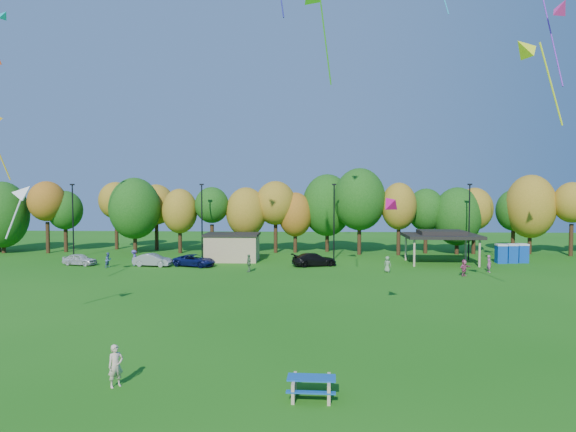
{
  "coord_description": "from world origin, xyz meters",
  "views": [
    {
      "loc": [
        -0.71,
        -21.58,
        8.42
      ],
      "look_at": [
        -1.97,
        6.0,
        6.98
      ],
      "focal_mm": 32.0,
      "sensor_mm": 36.0,
      "label": 1
    }
  ],
  "objects_px": {
    "car_a": "(80,259)",
    "car_d": "(314,260)",
    "porta_potties": "(512,253)",
    "picnic_table": "(311,385)",
    "car_c": "(195,260)",
    "kite_flyer": "(116,366)",
    "car_b": "(153,260)"
  },
  "relations": [
    {
      "from": "porta_potties",
      "to": "car_a",
      "type": "distance_m",
      "value": 48.75
    },
    {
      "from": "car_c",
      "to": "car_d",
      "type": "bearing_deg",
      "value": -68.09
    },
    {
      "from": "car_a",
      "to": "car_b",
      "type": "bearing_deg",
      "value": -79.86
    },
    {
      "from": "picnic_table",
      "to": "car_b",
      "type": "xyz_separation_m",
      "value": [
        -17.36,
        34.62,
        0.2
      ]
    },
    {
      "from": "car_d",
      "to": "car_a",
      "type": "bearing_deg",
      "value": 72.99
    },
    {
      "from": "car_c",
      "to": "kite_flyer",
      "type": "bearing_deg",
      "value": -154.42
    },
    {
      "from": "car_a",
      "to": "car_d",
      "type": "bearing_deg",
      "value": -75.82
    },
    {
      "from": "porta_potties",
      "to": "car_b",
      "type": "distance_m",
      "value": 40.5
    },
    {
      "from": "picnic_table",
      "to": "car_b",
      "type": "distance_m",
      "value": 38.72
    },
    {
      "from": "car_a",
      "to": "car_b",
      "type": "distance_m",
      "value": 8.33
    },
    {
      "from": "kite_flyer",
      "to": "car_c",
      "type": "xyz_separation_m",
      "value": [
        -4.43,
        34.03,
        -0.26
      ]
    },
    {
      "from": "car_c",
      "to": "porta_potties",
      "type": "bearing_deg",
      "value": -64.98
    },
    {
      "from": "picnic_table",
      "to": "porta_potties",
      "type": "bearing_deg",
      "value": 61.73
    },
    {
      "from": "porta_potties",
      "to": "kite_flyer",
      "type": "bearing_deg",
      "value": -129.18
    },
    {
      "from": "porta_potties",
      "to": "car_d",
      "type": "relative_size",
      "value": 0.76
    },
    {
      "from": "picnic_table",
      "to": "car_c",
      "type": "bearing_deg",
      "value": 112.28
    },
    {
      "from": "car_d",
      "to": "picnic_table",
      "type": "bearing_deg",
      "value": 161.15
    },
    {
      "from": "porta_potties",
      "to": "kite_flyer",
      "type": "distance_m",
      "value": 49.43
    },
    {
      "from": "car_c",
      "to": "car_d",
      "type": "height_order",
      "value": "car_d"
    },
    {
      "from": "picnic_table",
      "to": "car_c",
      "type": "height_order",
      "value": "car_c"
    },
    {
      "from": "car_a",
      "to": "porta_potties",
      "type": "bearing_deg",
      "value": -72.4
    },
    {
      "from": "kite_flyer",
      "to": "picnic_table",
      "type": "bearing_deg",
      "value": -49.21
    },
    {
      "from": "kite_flyer",
      "to": "car_d",
      "type": "relative_size",
      "value": 0.37
    },
    {
      "from": "kite_flyer",
      "to": "car_c",
      "type": "height_order",
      "value": "kite_flyer"
    },
    {
      "from": "car_a",
      "to": "car_c",
      "type": "bearing_deg",
      "value": -78.25
    },
    {
      "from": "porta_potties",
      "to": "picnic_table",
      "type": "relative_size",
      "value": 1.87
    },
    {
      "from": "picnic_table",
      "to": "car_c",
      "type": "distance_m",
      "value": 37.03
    },
    {
      "from": "porta_potties",
      "to": "car_c",
      "type": "height_order",
      "value": "porta_potties"
    },
    {
      "from": "kite_flyer",
      "to": "car_c",
      "type": "relative_size",
      "value": 0.39
    },
    {
      "from": "kite_flyer",
      "to": "car_b",
      "type": "relative_size",
      "value": 0.44
    },
    {
      "from": "kite_flyer",
      "to": "car_c",
      "type": "distance_m",
      "value": 34.31
    },
    {
      "from": "kite_flyer",
      "to": "car_b",
      "type": "distance_m",
      "value": 35.06
    }
  ]
}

